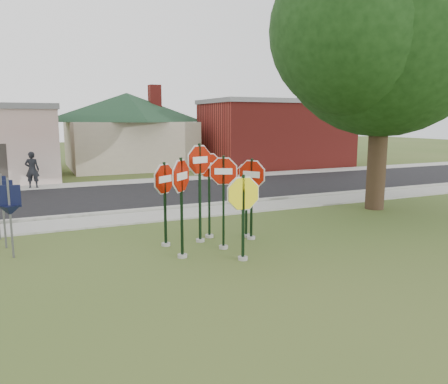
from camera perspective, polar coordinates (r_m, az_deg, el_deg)
name	(u,v)px	position (r m, az deg, el deg)	size (l,w,h in m)	color
ground	(239,261)	(10.73, 1.91, -8.96)	(120.00, 120.00, 0.00)	#3B5520
sidewalk_near	(171,215)	(15.68, -6.93, -2.97)	(60.00, 1.60, 0.06)	#989890
road	(141,195)	(19.95, -10.76, -0.41)	(60.00, 7.00, 0.04)	black
sidewalk_far	(122,182)	(24.11, -13.14, 1.23)	(60.00, 1.60, 0.06)	#989890
curb	(163,208)	(16.61, -7.95, -2.15)	(60.00, 0.20, 0.14)	#989890
stop_sign_center	(223,190)	(11.34, -0.07, 0.27)	(0.91, 0.44, 2.57)	gray
stop_sign_yellow	(243,206)	(10.46, 2.52, -1.89)	(1.15, 0.24, 2.22)	gray
stop_sign_left	(181,193)	(10.64, -5.59, -0.11)	(0.82, 0.79, 2.60)	gray
stop_sign_right	(252,187)	(12.30, 3.63, 0.60)	(0.67, 0.91, 2.43)	gray
stop_sign_back_right	(209,184)	(12.44, -1.96, 1.10)	(0.96, 0.24, 2.59)	gray
stop_sign_back_left	(200,177)	(11.97, -3.19, 1.91)	(1.06, 0.39, 2.86)	gray
stop_sign_far_right	(246,190)	(12.54, 2.95, 0.27)	(0.79, 0.80, 2.29)	gray
stop_sign_far_left	(165,192)	(11.72, -7.75, -0.04)	(0.93, 0.66, 2.40)	gray
building_house	(127,115)	(31.81, -12.50, 9.74)	(11.60, 11.60, 6.20)	#B8AC92
building_brick	(276,133)	(32.19, 6.78, 7.68)	(10.20, 6.20, 4.75)	maroon
oak_tree	(385,27)	(17.72, 20.24, 19.58)	(11.47, 10.87, 10.61)	black
bg_tree_right	(326,96)	(44.05, 13.21, 12.11)	(5.60, 5.60, 8.40)	black
pedestrian	(32,170)	(23.32, -23.77, 2.68)	(0.65, 0.43, 1.78)	black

